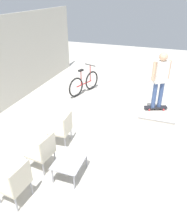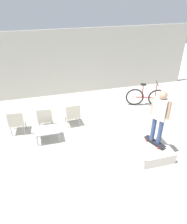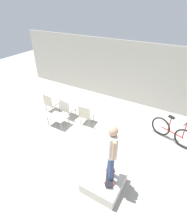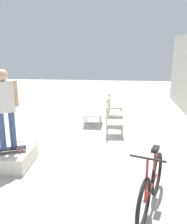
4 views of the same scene
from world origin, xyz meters
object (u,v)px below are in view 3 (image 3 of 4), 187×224
Objects in this scene: coffee_table at (58,117)px; patio_chair_right at (86,114)px; person_skater at (112,149)px; patio_chair_left at (50,102)px; skateboard_on_ramp at (110,176)px; patio_chair_center at (67,108)px; bicycle at (172,132)px; skate_ramp_box at (104,182)px.

coffee_table is 0.88× the size of patio_chair_right.
person_skater is 1.87× the size of patio_chair_left.
skateboard_on_ramp is 3.83m from patio_chair_center.
skateboard_on_ramp is 0.81× the size of patio_chair_right.
patio_chair_center is at bearing -150.98° from bicycle.
patio_chair_left is at bearing 150.53° from skate_ramp_box.
patio_chair_center is at bearing 90.96° from coffee_table.
person_skater is 1.87× the size of patio_chair_center.
coffee_table is (-3.15, 1.52, -0.05)m from skateboard_on_ramp.
person_skater is 3.94m from patio_chair_center.
skateboard_on_ramp is at bearing -25.85° from coffee_table.
patio_chair_center is at bearing -159.21° from person_skater.
patio_chair_center and patio_chair_right have the same top height.
patio_chair_left reaches higher than coffee_table.
person_skater reaches higher than coffee_table.
person_skater is at bearing 151.99° from patio_chair_center.
patio_chair_right is at bearing 132.11° from skate_ramp_box.
patio_chair_center is at bearing -3.98° from patio_chair_right.
person_skater is 3.21m from patio_chair_right.
patio_chair_left is at bearing -152.44° from person_skater.
patio_chair_center is 4.39m from bicycle.
patio_chair_right is at bearing -148.18° from bicycle.
patio_chair_left is at bearing 6.48° from patio_chair_center.
person_skater reaches higher than skate_ramp_box.
patio_chair_center is (-3.16, 2.17, 0.08)m from skateboard_on_ramp.
patio_chair_center reaches higher than skateboard_on_ramp.
skateboard_on_ramp is at bearing 151.99° from patio_chair_center.
patio_chair_right reaches higher than coffee_table.
patio_chair_left is (-0.98, 0.64, 0.13)m from coffee_table.
skateboard_on_ramp is at bearing 39.99° from skate_ramp_box.
person_skater is 1.04× the size of bicycle.
skate_ramp_box is at bearing -28.19° from coffee_table.
patio_chair_center reaches higher than coffee_table.
skate_ramp_box is 0.30m from skateboard_on_ramp.
skateboard_on_ramp is 0.45× the size of bicycle.
patio_chair_left is (-4.01, 2.27, 0.33)m from skate_ramp_box.
person_skater reaches higher than bicycle.
patio_chair_left and patio_chair_center have the same top height.
bicycle is (1.29, 3.00, 0.24)m from skate_ramp_box.
person_skater is 4.76m from patio_chair_left.
bicycle is at bearing -166.80° from patio_chair_left.
patio_chair_center reaches higher than skate_ramp_box.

